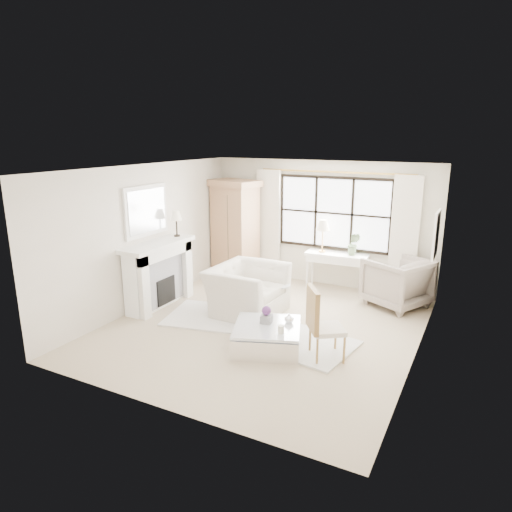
% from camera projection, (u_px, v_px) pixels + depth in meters
% --- Properties ---
extents(floor, '(5.50, 5.50, 0.00)m').
position_uv_depth(floor, '(264.00, 327.00, 7.89)').
color(floor, '#C6B193').
rests_on(floor, ground).
extents(ceiling, '(5.50, 5.50, 0.00)m').
position_uv_depth(ceiling, '(265.00, 169.00, 7.20)').
color(ceiling, silver).
rests_on(ceiling, ground).
extents(wall_back, '(5.00, 0.00, 5.00)m').
position_uv_depth(wall_back, '(320.00, 223.00, 9.91)').
color(wall_back, silver).
rests_on(wall_back, ground).
extents(wall_front, '(5.00, 0.00, 5.00)m').
position_uv_depth(wall_front, '(157.00, 304.00, 5.19)').
color(wall_front, silver).
rests_on(wall_front, ground).
extents(wall_left, '(0.00, 5.50, 5.50)m').
position_uv_depth(wall_left, '(146.00, 236.00, 8.66)').
color(wall_left, beige).
rests_on(wall_left, ground).
extents(wall_right, '(0.00, 5.50, 5.50)m').
position_uv_depth(wall_right, '(423.00, 271.00, 6.44)').
color(wall_right, silver).
rests_on(wall_right, ground).
extents(window_pane, '(2.40, 0.02, 1.50)m').
position_uv_depth(window_pane, '(334.00, 213.00, 9.69)').
color(window_pane, white).
rests_on(window_pane, wall_back).
extents(window_frame, '(2.50, 0.04, 1.50)m').
position_uv_depth(window_frame, '(334.00, 213.00, 9.68)').
color(window_frame, black).
rests_on(window_frame, wall_back).
extents(curtain_rod, '(3.30, 0.04, 0.04)m').
position_uv_depth(curtain_rod, '(335.00, 172.00, 9.41)').
color(curtain_rod, '#BC9041').
rests_on(curtain_rod, wall_back).
extents(curtain_left, '(0.55, 0.10, 2.47)m').
position_uv_depth(curtain_left, '(269.00, 225.00, 10.38)').
color(curtain_left, silver).
rests_on(curtain_left, ground).
extents(curtain_right, '(0.55, 0.10, 2.47)m').
position_uv_depth(curtain_right, '(404.00, 238.00, 9.05)').
color(curtain_right, silver).
rests_on(curtain_right, ground).
extents(fireplace, '(0.58, 1.66, 1.26)m').
position_uv_depth(fireplace, '(158.00, 273.00, 8.74)').
color(fireplace, white).
rests_on(fireplace, ground).
extents(mirror_frame, '(0.05, 1.15, 0.95)m').
position_uv_depth(mirror_frame, '(146.00, 211.00, 8.52)').
color(mirror_frame, white).
rests_on(mirror_frame, wall_left).
extents(mirror_glass, '(0.02, 1.00, 0.80)m').
position_uv_depth(mirror_glass, '(147.00, 211.00, 8.50)').
color(mirror_glass, silver).
rests_on(mirror_glass, wall_left).
extents(art_frame, '(0.04, 0.62, 0.82)m').
position_uv_depth(art_frame, '(436.00, 235.00, 7.86)').
color(art_frame, white).
rests_on(art_frame, wall_right).
extents(art_canvas, '(0.01, 0.52, 0.72)m').
position_uv_depth(art_canvas, '(435.00, 234.00, 7.87)').
color(art_canvas, beige).
rests_on(art_canvas, wall_right).
extents(mantel_lamp, '(0.22, 0.22, 0.51)m').
position_uv_depth(mantel_lamp, '(176.00, 217.00, 8.96)').
color(mantel_lamp, black).
rests_on(mantel_lamp, fireplace).
extents(armoire, '(1.26, 0.96, 2.24)m').
position_uv_depth(armoire, '(235.00, 228.00, 10.43)').
color(armoire, tan).
rests_on(armoire, floor).
extents(console_table, '(1.32, 0.52, 0.80)m').
position_uv_depth(console_table, '(336.00, 272.00, 9.68)').
color(console_table, white).
rests_on(console_table, floor).
extents(console_lamp, '(0.28, 0.28, 0.69)m').
position_uv_depth(console_lamp, '(323.00, 226.00, 9.57)').
color(console_lamp, '#BE8842').
rests_on(console_lamp, console_table).
extents(orchid_plant, '(0.26, 0.21, 0.48)m').
position_uv_depth(orchid_plant, '(354.00, 244.00, 9.38)').
color(orchid_plant, '#576F4A').
rests_on(orchid_plant, console_table).
extents(side_table, '(0.40, 0.40, 0.51)m').
position_uv_depth(side_table, '(280.00, 293.00, 8.58)').
color(side_table, white).
rests_on(side_table, floor).
extents(rug_left, '(2.04, 1.64, 0.03)m').
position_uv_depth(rug_left, '(219.00, 317.00, 8.28)').
color(rug_left, white).
rests_on(rug_left, floor).
extents(rug_right, '(1.80, 1.46, 0.03)m').
position_uv_depth(rug_right, '(300.00, 342.00, 7.26)').
color(rug_right, silver).
rests_on(rug_right, floor).
extents(club_armchair, '(1.24, 1.40, 0.89)m').
position_uv_depth(club_armchair, '(247.00, 290.00, 8.41)').
color(club_armchair, silver).
rests_on(club_armchair, floor).
extents(wingback_chair, '(1.40, 1.39, 0.96)m').
position_uv_depth(wingback_chair, '(397.00, 282.00, 8.75)').
color(wingback_chair, '#A09287').
rests_on(wingback_chair, floor).
extents(french_chair, '(0.67, 0.67, 1.08)m').
position_uv_depth(french_chair, '(325.00, 339.00, 6.71)').
color(french_chair, '#A98047').
rests_on(french_chair, floor).
extents(coffee_table, '(1.29, 1.29, 0.38)m').
position_uv_depth(coffee_table, '(267.00, 337.00, 7.06)').
color(coffee_table, white).
rests_on(coffee_table, floor).
extents(planter_box, '(0.20, 0.20, 0.13)m').
position_uv_depth(planter_box, '(266.00, 319.00, 7.09)').
color(planter_box, gray).
rests_on(planter_box, coffee_table).
extents(planter_flowers, '(0.15, 0.15, 0.15)m').
position_uv_depth(planter_flowers, '(266.00, 311.00, 7.06)').
color(planter_flowers, '#5D2D70').
rests_on(planter_flowers, planter_box).
extents(pillar_candle, '(0.09, 0.09, 0.12)m').
position_uv_depth(pillar_candle, '(281.00, 329.00, 6.72)').
color(pillar_candle, white).
rests_on(pillar_candle, coffee_table).
extents(coffee_vase, '(0.16, 0.16, 0.15)m').
position_uv_depth(coffee_vase, '(289.00, 318.00, 7.09)').
color(coffee_vase, white).
rests_on(coffee_vase, coffee_table).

